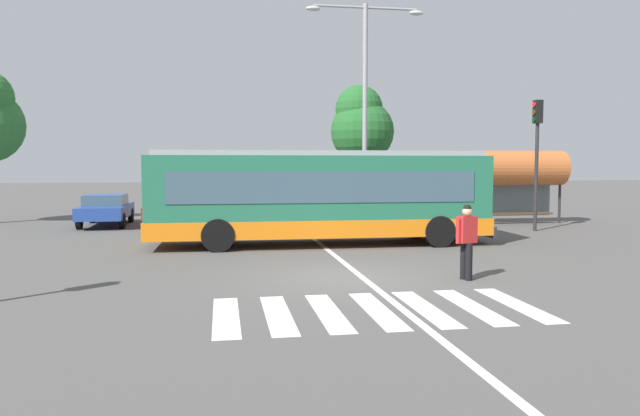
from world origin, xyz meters
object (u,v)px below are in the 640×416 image
at_px(parked_car_champagne, 229,206).
at_px(parked_car_red, 169,207).
at_px(parked_car_teal, 346,205).
at_px(parked_car_charcoal, 402,204).
at_px(background_tree_right, 361,125).
at_px(city_transit_bus, 320,196).
at_px(traffic_light_far_corner, 537,144).
at_px(bus_stop_shelter, 519,169).
at_px(parked_car_blue, 106,208).
at_px(parked_car_black, 291,206).
at_px(pedestrian_crossing_street, 467,237).
at_px(twin_arm_street_lamp, 365,91).

bearing_deg(parked_car_champagne, parked_car_red, -174.38).
bearing_deg(parked_car_teal, parked_car_charcoal, 7.24).
bearing_deg(background_tree_right, city_transit_bus, -108.53).
relative_size(parked_car_red, parked_car_teal, 0.99).
relative_size(parked_car_teal, traffic_light_far_corner, 0.88).
distance_m(parked_car_red, bus_stop_shelter, 15.58).
bearing_deg(parked_car_teal, parked_car_red, -179.13).
height_order(parked_car_blue, parked_car_black, same).
relative_size(city_transit_bus, bus_stop_shelter, 2.68).
height_order(parked_car_blue, traffic_light_far_corner, traffic_light_far_corner).
bearing_deg(parked_car_teal, traffic_light_far_corner, -38.79).
distance_m(parked_car_black, traffic_light_far_corner, 10.69).
distance_m(parked_car_red, parked_car_teal, 8.02).
height_order(parked_car_red, parked_car_teal, same).
distance_m(parked_car_champagne, traffic_light_far_corner, 13.34).
height_order(parked_car_blue, parked_car_teal, same).
xyz_separation_m(parked_car_red, parked_car_charcoal, (10.81, 0.48, 0.00)).
relative_size(pedestrian_crossing_street, twin_arm_street_lamp, 0.19).
relative_size(parked_car_champagne, traffic_light_far_corner, 0.88).
relative_size(parked_car_champagne, twin_arm_street_lamp, 0.49).
height_order(parked_car_charcoal, traffic_light_far_corner, traffic_light_far_corner).
bearing_deg(twin_arm_street_lamp, parked_car_champagne, 152.29).
distance_m(parked_car_blue, twin_arm_street_lamp, 12.13).
bearing_deg(parked_car_blue, twin_arm_street_lamp, -13.04).
relative_size(parked_car_blue, parked_car_teal, 1.00).
bearing_deg(parked_car_red, traffic_light_far_corner, -19.40).
height_order(parked_car_champagne, parked_car_black, same).
bearing_deg(parked_car_teal, bus_stop_shelter, -17.87).
bearing_deg(parked_car_teal, parked_car_black, -171.76).
bearing_deg(city_transit_bus, parked_car_black, 90.48).
relative_size(parked_car_charcoal, twin_arm_street_lamp, 0.49).
height_order(parked_car_red, parked_car_charcoal, same).
bearing_deg(parked_car_blue, pedestrian_crossing_street, -53.37).
bearing_deg(parked_car_champagne, background_tree_right, 40.62).
relative_size(city_transit_bus, parked_car_blue, 2.44).
relative_size(parked_car_blue, parked_car_champagne, 1.00).
bearing_deg(traffic_light_far_corner, parked_car_black, 152.00).
height_order(parked_car_charcoal, twin_arm_street_lamp, twin_arm_street_lamp).
height_order(parked_car_blue, parked_car_charcoal, same).
distance_m(pedestrian_crossing_street, twin_arm_street_lamp, 12.39).
bearing_deg(background_tree_right, bus_stop_shelter, -61.26).
bearing_deg(parked_car_champagne, parked_car_black, -10.53).
bearing_deg(traffic_light_far_corner, parked_car_red, 160.60).
relative_size(parked_car_champagne, parked_car_black, 1.00).
bearing_deg(parked_car_black, parked_car_charcoal, 7.72).
bearing_deg(parked_car_red, parked_car_champagne, 5.62).
xyz_separation_m(parked_car_blue, parked_car_red, (2.62, 0.17, 0.00)).
height_order(parked_car_champagne, background_tree_right, background_tree_right).
xyz_separation_m(parked_car_charcoal, background_tree_right, (-0.48, 6.40, 4.15)).
distance_m(parked_car_black, twin_arm_street_lamp, 6.14).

